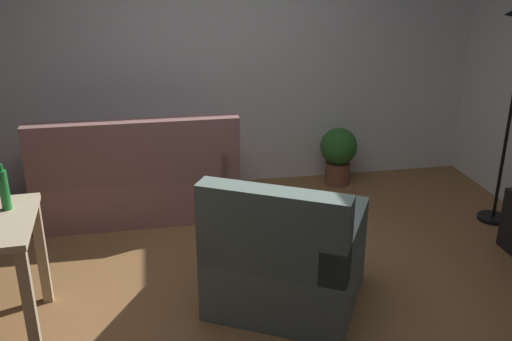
% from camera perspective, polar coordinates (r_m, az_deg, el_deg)
% --- Properties ---
extents(ground_plane, '(5.20, 4.40, 0.02)m').
position_cam_1_polar(ground_plane, '(3.83, -0.13, -13.48)').
color(ground_plane, olive).
extents(wall_rear, '(5.20, 0.10, 2.70)m').
position_cam_1_polar(wall_rear, '(5.39, -4.39, 12.42)').
color(wall_rear, white).
rests_on(wall_rear, ground_plane).
extents(couch, '(1.69, 0.84, 0.92)m').
position_cam_1_polar(couch, '(5.05, -11.71, -0.89)').
color(couch, '#996B66').
rests_on(couch, ground_plane).
extents(potted_plant, '(0.36, 0.36, 0.57)m').
position_cam_1_polar(potted_plant, '(5.60, 8.25, 1.83)').
color(potted_plant, brown).
rests_on(potted_plant, ground_plane).
extents(armchair, '(1.19, 1.17, 0.92)m').
position_cam_1_polar(armchair, '(3.69, 2.92, -8.91)').
color(armchair, slate).
rests_on(armchair, ground_plane).
extents(bottle_green, '(0.06, 0.06, 0.28)m').
position_cam_1_polar(bottle_green, '(3.58, -23.93, -1.75)').
color(bottle_green, '#1E722D').
rests_on(bottle_green, desk).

